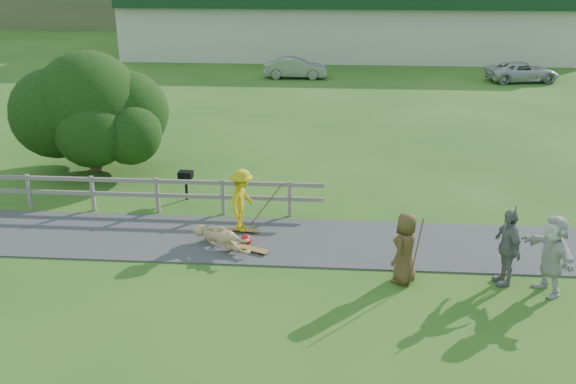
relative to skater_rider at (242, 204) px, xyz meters
name	(u,v)px	position (x,y,z in m)	size (l,w,h in m)	color
ground	(202,264)	(-0.77, -1.99, -0.89)	(260.00, 260.00, 0.00)	#255618
path	(213,239)	(-0.77, -0.49, -0.87)	(34.00, 3.00, 0.04)	#3D3D40
fence	(72,187)	(-5.39, 1.31, -0.17)	(15.05, 0.10, 1.10)	slate
strip_mall	(348,19)	(3.23, 32.95, 1.69)	(32.50, 10.75, 5.10)	beige
skater_rider	(242,204)	(0.00, 0.00, 0.00)	(1.15, 0.66, 1.78)	gold
skater_fallen	(222,238)	(-0.40, -1.10, -0.55)	(1.83, 0.44, 0.67)	tan
spectator_b	(507,247)	(6.62, -2.39, 0.06)	(1.11, 0.46, 1.90)	slate
spectator_c	(405,248)	(4.25, -2.49, -0.01)	(0.86, 0.56, 1.76)	brown
spectator_d	(552,255)	(7.54, -2.75, 0.07)	(1.78, 0.57, 1.92)	beige
car_silver	(295,68)	(-0.04, 23.02, -0.26)	(1.33, 3.82, 1.26)	gray
car_white	(523,72)	(13.57, 22.95, -0.30)	(1.94, 4.21, 1.17)	beige
tree	(92,131)	(-6.06, 4.99, 0.59)	(5.99, 5.99, 2.96)	black
bbq	(186,185)	(-2.15, 2.42, -0.42)	(0.43, 0.33, 0.94)	black
longboard_rider	(243,231)	(0.00, 0.00, -0.84)	(0.89, 0.22, 0.10)	brown
longboard_fallen	(251,250)	(0.40, -1.20, -0.83)	(0.98, 0.24, 0.11)	brown
helmet	(246,240)	(0.20, -0.75, -0.74)	(0.29, 0.29, 0.29)	red
pole_rider	(265,200)	(0.60, 0.40, -0.05)	(0.03, 0.03, 1.68)	brown
pole_spec_left	(416,253)	(4.46, -2.75, 0.00)	(0.03, 0.03, 1.78)	brown
pole_spec_right	(510,246)	(6.65, -2.46, 0.12)	(0.03, 0.03, 2.03)	brown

